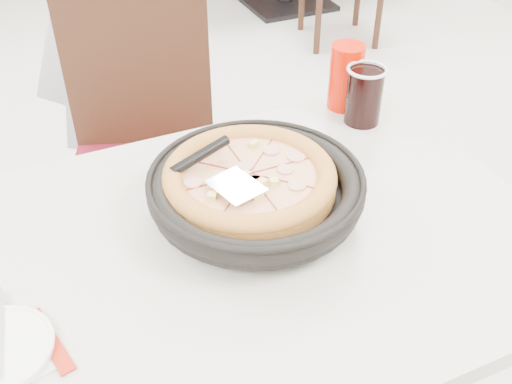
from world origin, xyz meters
name	(u,v)px	position (x,y,z in m)	size (l,w,h in m)	color
floor	(154,352)	(0.00, 0.00, 0.00)	(7.00, 7.00, 0.00)	silver
main_table	(230,370)	(0.09, -0.41, 0.38)	(1.20, 0.80, 0.75)	beige
chair_far	(143,174)	(0.09, 0.25, 0.47)	(0.42, 0.42, 0.95)	black
trivet	(256,203)	(0.19, -0.34, 0.77)	(0.11, 0.11, 0.04)	black
pizza_pan	(256,195)	(0.18, -0.35, 0.79)	(0.39, 0.39, 0.01)	black
pizza	(249,183)	(0.18, -0.33, 0.81)	(0.33, 0.33, 0.02)	#D48B3B
pizza_server	(236,186)	(0.13, -0.37, 0.84)	(0.07, 0.09, 0.00)	white
cola_glass	(364,97)	(0.55, -0.14, 0.81)	(0.08, 0.08, 0.13)	black
red_cup	(346,77)	(0.55, -0.06, 0.83)	(0.08, 0.08, 0.16)	red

